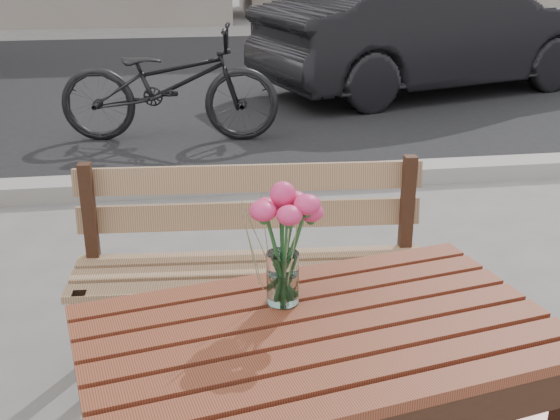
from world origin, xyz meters
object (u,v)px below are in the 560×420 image
object	(u,v)px
red_chair	(556,395)
bicycle	(169,84)
main_vase	(283,230)
parked_car	(436,31)
main_table	(319,368)

from	to	relation	value
red_chair	bicycle	world-z (taller)	bicycle
main_vase	bicycle	xyz separation A→B (m)	(-0.32, 4.42, -0.48)
parked_car	bicycle	distance (m)	3.44
main_vase	parked_car	distance (m)	6.65
main_vase	red_chair	bearing A→B (deg)	-10.19
red_chair	bicycle	distance (m)	4.68
main_table	main_vase	bearing A→B (deg)	105.40
red_chair	bicycle	xyz separation A→B (m)	(-1.10, 4.55, 0.03)
main_table	parked_car	size ratio (longest dim) A/B	0.33
main_vase	parked_car	bearing A→B (deg)	66.20
main_vase	bicycle	world-z (taller)	main_vase
main_table	red_chair	world-z (taller)	red_chair
main_table	red_chair	distance (m)	0.72
parked_car	bicycle	world-z (taller)	parked_car
main_table	parked_car	xyz separation A→B (m)	(2.61, 6.23, 0.05)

